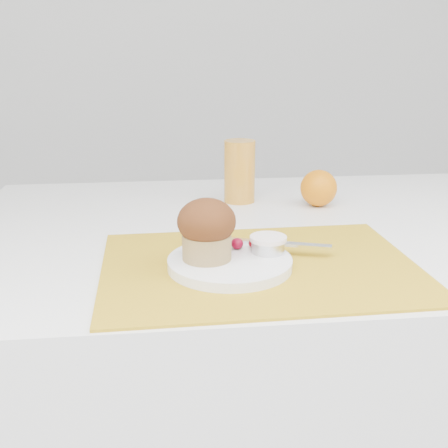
{
  "coord_description": "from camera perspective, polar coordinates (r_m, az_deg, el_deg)",
  "views": [
    {
      "loc": [
        -0.21,
        -0.97,
        1.08
      ],
      "look_at": [
        -0.11,
        -0.08,
        0.8
      ],
      "focal_mm": 45.0,
      "sensor_mm": 36.0,
      "label": 1
    }
  ],
  "objects": [
    {
      "name": "plate",
      "position": [
        0.87,
        0.6,
        -3.98
      ],
      "size": [
        0.2,
        0.2,
        0.02
      ],
      "primitive_type": "cylinder",
      "rotation": [
        0.0,
        0.0,
        0.06
      ],
      "color": "white",
      "rests_on": "placemat"
    },
    {
      "name": "placemat",
      "position": [
        0.89,
        3.65,
        -4.29
      ],
      "size": [
        0.5,
        0.37,
        0.0
      ],
      "primitive_type": "cube",
      "rotation": [
        0.0,
        0.0,
        0.02
      ],
      "color": "gold",
      "rests_on": "table"
    },
    {
      "name": "orange",
      "position": [
        1.23,
        9.59,
        3.62
      ],
      "size": [
        0.08,
        0.08,
        0.08
      ],
      "primitive_type": "sphere",
      "color": "orange",
      "rests_on": "table"
    },
    {
      "name": "muffin",
      "position": [
        0.85,
        -1.78,
        -0.47
      ],
      "size": [
        0.09,
        0.09,
        0.1
      ],
      "color": "#A88951",
      "rests_on": "plate"
    },
    {
      "name": "raspberry_far",
      "position": [
        0.91,
        3.04,
        -1.97
      ],
      "size": [
        0.02,
        0.02,
        0.02
      ],
      "primitive_type": "ellipsoid",
      "color": "#540207",
      "rests_on": "plate"
    },
    {
      "name": "juice_glass",
      "position": [
        1.24,
        1.59,
        5.37
      ],
      "size": [
        0.07,
        0.07,
        0.14
      ],
      "primitive_type": "cylinder",
      "rotation": [
        0.0,
        0.0,
        0.05
      ],
      "color": "orange",
      "rests_on": "table"
    },
    {
      "name": "table",
      "position": [
        1.26,
        4.56,
        -16.64
      ],
      "size": [
        1.2,
        0.8,
        0.75
      ],
      "primitive_type": "cube",
      "color": "white",
      "rests_on": "ground"
    },
    {
      "name": "raspberry_near",
      "position": [
        0.9,
        1.34,
        -2.0
      ],
      "size": [
        0.02,
        0.02,
        0.02
      ],
      "primitive_type": "ellipsoid",
      "color": "#5A0215",
      "rests_on": "plate"
    },
    {
      "name": "ramekin",
      "position": [
        0.89,
        4.5,
        -2.18
      ],
      "size": [
        0.07,
        0.07,
        0.02
      ],
      "primitive_type": "cylinder",
      "rotation": [
        0.0,
        0.0,
        0.29
      ],
      "color": "silver",
      "rests_on": "plate"
    },
    {
      "name": "butter_knife",
      "position": [
        0.93,
        5.33,
        -1.96
      ],
      "size": [
        0.18,
        0.07,
        0.0
      ],
      "primitive_type": "cube",
      "rotation": [
        0.0,
        0.0,
        -0.33
      ],
      "color": "silver",
      "rests_on": "plate"
    },
    {
      "name": "cream",
      "position": [
        0.89,
        4.52,
        -1.47
      ],
      "size": [
        0.07,
        0.07,
        0.01
      ],
      "primitive_type": "cylinder",
      "rotation": [
        0.0,
        0.0,
        -0.28
      ],
      "color": "white",
      "rests_on": "ramekin"
    }
  ]
}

